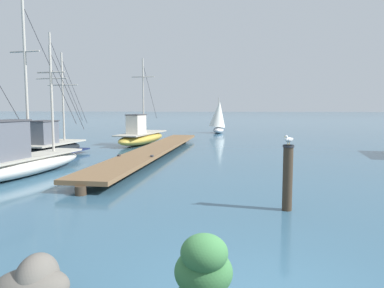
{
  "coord_description": "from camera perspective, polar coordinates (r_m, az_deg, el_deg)",
  "views": [
    {
      "loc": [
        -0.36,
        -4.69,
        2.77
      ],
      "look_at": [
        -1.97,
        8.48,
        1.4
      ],
      "focal_mm": 33.9,
      "sensor_mm": 36.0,
      "label": 1
    }
  ],
  "objects": [
    {
      "name": "fishing_boat_2",
      "position": [
        27.12,
        -7.99,
        1.28
      ],
      "size": [
        2.86,
        7.26,
        6.32
      ],
      "color": "gold",
      "rests_on": "ground"
    },
    {
      "name": "fishing_boat_1",
      "position": [
        15.86,
        -25.53,
        -2.13
      ],
      "size": [
        2.62,
        7.87,
        7.16
      ],
      "color": "silver",
      "rests_on": "ground"
    },
    {
      "name": "distant_sailboat",
      "position": [
        38.4,
        4.18,
        4.17
      ],
      "size": [
        2.02,
        3.44,
        3.75
      ],
      "color": "silver",
      "rests_on": "ground"
    },
    {
      "name": "floating_dock",
      "position": [
        20.75,
        -5.78,
        -0.8
      ],
      "size": [
        2.34,
        19.26,
        0.53
      ],
      "color": "brown",
      "rests_on": "ground"
    },
    {
      "name": "perched_seagull",
      "position": [
        9.87,
        14.98,
        0.72
      ],
      "size": [
        0.29,
        0.32,
        0.27
      ],
      "color": "gold",
      "rests_on": "mooring_piling"
    },
    {
      "name": "fishing_boat_0",
      "position": [
        21.57,
        -21.41,
        -0.27
      ],
      "size": [
        2.64,
        6.46,
        6.82
      ],
      "color": "black",
      "rests_on": "ground"
    },
    {
      "name": "shore_rock_mid_cluster",
      "position": [
        5.86,
        -23.98,
        -19.62
      ],
      "size": [
        1.19,
        0.95,
        0.72
      ],
      "color": "#615B54",
      "rests_on": "ground"
    },
    {
      "name": "coastal_shrub",
      "position": [
        4.62,
        1.52,
        -19.97
      ],
      "size": [
        0.74,
        0.74,
        1.27
      ],
      "color": "#4C3823",
      "rests_on": "ground"
    },
    {
      "name": "mooring_piling",
      "position": [
        10.0,
        14.81,
        -4.96
      ],
      "size": [
        0.3,
        0.3,
        1.76
      ],
      "color": "#3D3023",
      "rests_on": "ground"
    }
  ]
}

